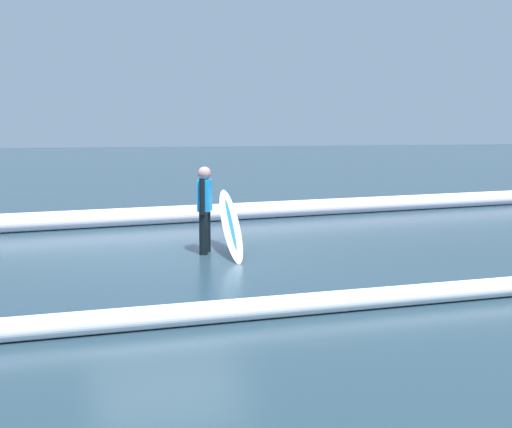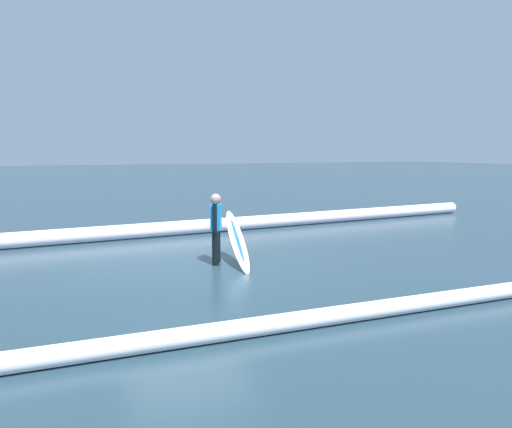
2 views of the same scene
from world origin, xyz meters
name	(u,v)px [view 1 (image 1 of 2)]	position (x,y,z in m)	size (l,w,h in m)	color
ground_plane	(167,255)	(0.00, 0.00, 0.00)	(161.63, 161.63, 0.00)	#233B47
surfer	(205,205)	(-0.64, 0.05, 0.81)	(0.33, 0.51, 1.44)	black
surfboard	(231,224)	(-1.03, 0.25, 0.49)	(0.62, 1.86, 1.02)	white
wave_crest_foreground	(106,218)	(0.46, -3.60, 0.19)	(0.39, 0.39, 24.27)	white
wave_crest_midground	(474,290)	(-2.80, 4.16, 0.12)	(0.24, 0.24, 21.59)	white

